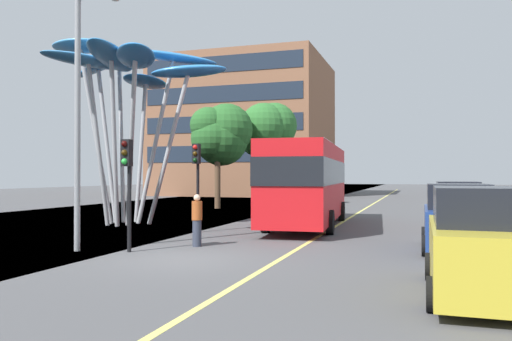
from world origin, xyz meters
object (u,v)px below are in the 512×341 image
traffic_light_kerb_near (127,170)px  street_lamp (87,85)px  leaf_sculpture (128,73)px  car_parked_mid (458,220)px  traffic_light_kerb_far (197,168)px  car_parked_near (480,245)px  pedestrian (197,220)px  red_bus (307,180)px  car_parked_far (458,207)px

traffic_light_kerb_near → street_lamp: size_ratio=0.43×
leaf_sculpture → car_parked_mid: size_ratio=2.29×
traffic_light_kerb_far → street_lamp: bearing=-100.1°
car_parked_near → car_parked_mid: size_ratio=1.10×
pedestrian → car_parked_near: bearing=-30.0°
red_bus → leaf_sculpture: size_ratio=1.17×
traffic_light_kerb_near → car_parked_near: 9.91m
leaf_sculpture → traffic_light_kerb_near: bearing=-57.8°
car_parked_near → car_parked_mid: car_parked_near is taller
leaf_sculpture → pedestrian: 10.69m
red_bus → leaf_sculpture: leaf_sculpture is taller
red_bus → traffic_light_kerb_near: (-3.47, -9.17, 0.35)m
red_bus → car_parked_mid: size_ratio=2.68×
traffic_light_kerb_near → car_parked_far: traffic_light_kerb_near is taller
leaf_sculpture → car_parked_near: (14.27, -10.51, -6.15)m
traffic_light_kerb_far → car_parked_mid: traffic_light_kerb_far is taller
car_parked_far → pedestrian: size_ratio=2.60×
car_parked_far → street_lamp: 15.48m
car_parked_far → pedestrian: car_parked_far is taller
car_parked_near → pedestrian: bearing=150.0°
traffic_light_kerb_far → car_parked_far: 11.07m
traffic_light_kerb_far → car_parked_near: size_ratio=0.81×
car_parked_mid → pedestrian: 8.07m
street_lamp → traffic_light_kerb_far: bearing=79.9°
traffic_light_kerb_near → traffic_light_kerb_far: bearing=92.6°
car_parked_near → car_parked_far: bearing=88.2°
traffic_light_kerb_far → car_parked_near: bearing=-40.5°
red_bus → leaf_sculpture: bearing=-170.1°
traffic_light_kerb_far → car_parked_far: traffic_light_kerb_far is taller
car_parked_mid → pedestrian: (-7.94, -1.44, -0.11)m
car_parked_near → street_lamp: (-10.66, 2.56, 4.04)m
car_parked_near → car_parked_mid: bearing=90.1°
traffic_light_kerb_far → leaf_sculpture: bearing=153.9°
car_parked_mid → street_lamp: 11.91m
car_parked_near → car_parked_far: 12.62m
car_parked_mid → car_parked_near: bearing=-89.9°
car_parked_mid → traffic_light_kerb_far: bearing=167.1°
red_bus → traffic_light_kerb_far: 5.28m
red_bus → car_parked_mid: bearing=-45.1°
leaf_sculpture → traffic_light_kerb_near: 10.26m
car_parked_far → street_lamp: (-11.06, -10.05, 4.06)m
car_parked_mid → street_lamp: size_ratio=0.51×
traffic_light_kerb_near → traffic_light_kerb_far: (-0.24, 5.45, 0.14)m
car_parked_far → car_parked_near: bearing=-91.8°
traffic_light_kerb_near → car_parked_far: 13.96m
car_parked_near → traffic_light_kerb_far: bearing=139.5°
traffic_light_kerb_near → car_parked_mid: 10.04m
red_bus → traffic_light_kerb_far: red_bus is taller
traffic_light_kerb_near → pedestrian: size_ratio=2.00×
leaf_sculpture → car_parked_far: (14.67, 2.11, -6.17)m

